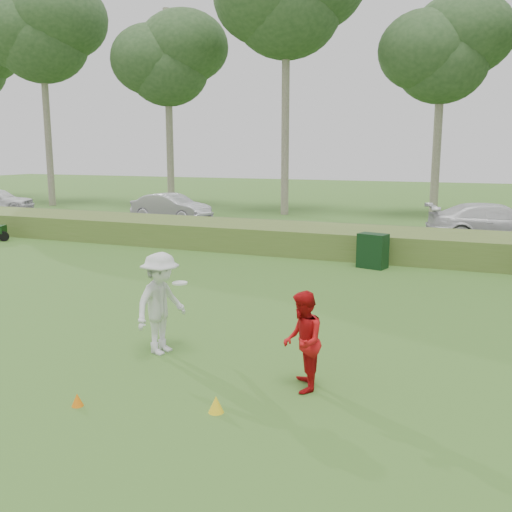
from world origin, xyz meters
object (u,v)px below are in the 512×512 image
at_px(player_red, 303,341).
at_px(car_right, 496,223).
at_px(player_white, 161,303).
at_px(cone_yellow, 216,404).
at_px(car_mid, 171,207).
at_px(utility_cabinet, 373,251).
at_px(cone_orange, 77,400).

bearing_deg(player_red, car_right, 151.08).
height_order(player_white, player_red, player_white).
xyz_separation_m(cone_yellow, car_mid, (-11.52, 18.31, 0.63)).
bearing_deg(utility_cabinet, car_right, 76.19).
distance_m(car_mid, car_right, 15.25).
relative_size(utility_cabinet, car_right, 0.21).
bearing_deg(player_white, cone_orange, -169.23).
height_order(player_red, utility_cabinet, player_red).
bearing_deg(cone_yellow, car_mid, 122.17).
bearing_deg(player_white, car_mid, 40.09).
bearing_deg(player_red, utility_cabinet, 165.55).
height_order(cone_yellow, utility_cabinet, utility_cabinet).
xyz_separation_m(player_white, car_right, (5.66, 15.41, -0.11)).
xyz_separation_m(player_white, utility_cabinet, (2.09, 9.03, -0.39)).
distance_m(utility_cabinet, car_mid, 13.84).
bearing_deg(player_red, cone_yellow, -55.20).
xyz_separation_m(cone_orange, car_mid, (-9.57, 18.89, 0.66)).
height_order(player_red, cone_yellow, player_red).
xyz_separation_m(cone_yellow, car_right, (3.69, 17.21, 0.70)).
xyz_separation_m(player_red, car_mid, (-12.40, 17.11, -0.02)).
distance_m(player_white, player_red, 2.92).
xyz_separation_m(utility_cabinet, car_right, (3.57, 6.38, 0.28)).
bearing_deg(utility_cabinet, car_mid, 162.63).
bearing_deg(car_mid, cone_yellow, -140.20).
distance_m(cone_yellow, car_mid, 21.64).
height_order(cone_orange, cone_yellow, cone_yellow).
bearing_deg(player_red, player_white, -120.68).
relative_size(player_red, utility_cabinet, 1.44).
relative_size(cone_orange, utility_cabinet, 0.18).
xyz_separation_m(player_white, player_red, (2.86, -0.59, -0.15)).
bearing_deg(car_right, cone_orange, 147.92).
height_order(player_red, car_right, car_right).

